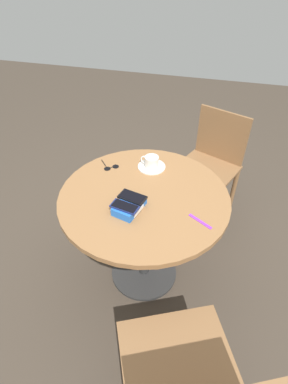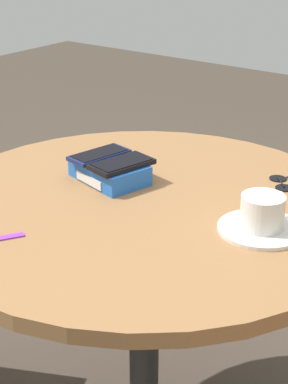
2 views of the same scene
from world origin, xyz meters
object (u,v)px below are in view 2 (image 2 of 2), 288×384
coffee_cup (263,211)px  phone_black (122,164)px  phone_box (109,171)px  round_table (144,254)px  saucer (261,229)px  phone_navy (99,155)px  sunglasses (284,182)px

coffee_cup → phone_black: bearing=178.0°
phone_box → phone_black: phone_black is taller
round_table → phone_box: bearing=161.9°
phone_black → coffee_cup: bearing=-2.0°
round_table → saucer: bearing=5.0°
phone_navy → coffee_cup: bearing=-3.7°
round_table → phone_navy: phone_navy is taller
round_table → phone_navy: 0.25m
phone_navy → sunglasses: (0.37, 0.21, -0.05)m
phone_box → sunglasses: (0.33, 0.22, -0.02)m
phone_black → sunglasses: (0.29, 0.23, -0.05)m
saucer → sunglasses: bearing=105.5°
phone_navy → sunglasses: size_ratio=1.17×
saucer → coffee_cup: 0.04m
phone_navy → coffee_cup: coffee_cup is taller
coffee_cup → phone_navy: bearing=176.3°
phone_black → coffee_cup: (0.36, -0.01, -0.01)m
round_table → saucer: 0.30m
saucer → sunglasses: size_ratio=1.30×
saucer → coffee_cup: (0.00, 0.00, 0.04)m
round_table → sunglasses: sunglasses is taller
phone_box → saucer: phone_box is taller
saucer → phone_box: bearing=177.2°
round_table → sunglasses: 0.36m
phone_black → saucer: size_ratio=0.91×
phone_box → saucer: 0.40m
round_table → coffee_cup: 0.32m
phone_navy → saucer: phone_navy is taller
saucer → sunglasses: 0.25m
phone_black → saucer: (0.35, -0.01, -0.05)m
round_table → coffee_cup: (0.26, 0.03, 0.17)m
saucer → phone_navy: bearing=176.0°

